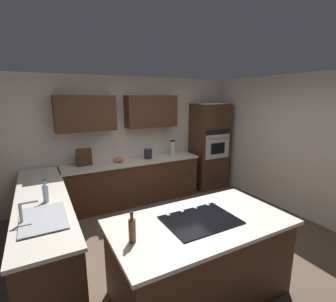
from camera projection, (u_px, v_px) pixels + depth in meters
ground_plane at (179, 240)px, 3.83m from camera, size 14.00×14.00×0.00m
wall_back at (128, 132)px, 5.25m from camera, size 6.00×0.44×2.60m
wall_left at (277, 142)px, 4.94m from camera, size 0.10×4.00×2.60m
lower_cabinets_back at (134, 182)px, 5.17m from camera, size 2.80×0.60×0.86m
countertop_back at (133, 161)px, 5.07m from camera, size 2.84×0.64×0.04m
lower_cabinets_side at (45, 228)px, 3.37m from camera, size 0.60×2.90×0.86m
countertop_side at (42, 197)px, 3.27m from camera, size 0.64×2.94×0.04m
island_base at (199, 259)px, 2.73m from camera, size 1.85×0.98×0.86m
island_top at (200, 222)px, 2.63m from camera, size 1.93×1.06×0.04m
wall_oven at (209, 146)px, 5.94m from camera, size 0.80×0.66×2.03m
sink_unit at (43, 218)px, 2.65m from camera, size 0.46×0.70×0.23m
cooktop at (200, 220)px, 2.63m from camera, size 0.76×0.56×0.03m
blender at (173, 149)px, 5.50m from camera, size 0.15×0.15×0.34m
mixing_bowl at (118, 159)px, 4.94m from camera, size 0.20×0.20×0.11m
spice_rack at (84, 157)px, 4.66m from camera, size 0.28×0.11×0.33m
kettle at (148, 154)px, 5.23m from camera, size 0.17×0.17×0.20m
dish_soap_bottle at (46, 193)px, 3.06m from camera, size 0.07×0.07×0.30m
oil_bottle at (132, 230)px, 2.22m from camera, size 0.07×0.07×0.30m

